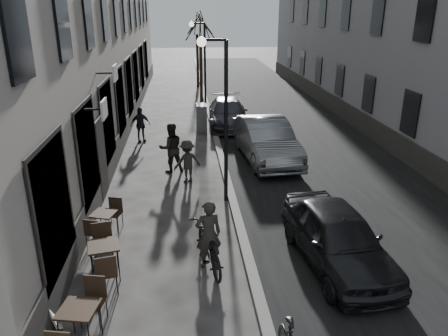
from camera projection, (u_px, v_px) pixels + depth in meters
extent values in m
plane|color=#383532|center=(256.00, 328.00, 8.53)|extent=(120.00, 120.00, 0.00)
cube|color=black|center=(278.00, 121.00, 23.78)|extent=(7.30, 60.00, 0.00)
cube|color=slate|center=(211.00, 121.00, 23.44)|extent=(0.25, 60.00, 0.12)
cylinder|color=black|center=(226.00, 125.00, 13.24)|extent=(0.12, 0.12, 5.00)
cylinder|color=black|center=(214.00, 40.00, 12.34)|extent=(0.70, 0.08, 0.08)
sphere|color=#FFF2CC|center=(202.00, 42.00, 12.32)|extent=(0.28, 0.28, 0.28)
cylinder|color=black|center=(205.00, 70.00, 24.43)|extent=(0.12, 0.12, 5.00)
cylinder|color=black|center=(198.00, 23.00, 23.53)|extent=(0.70, 0.08, 0.08)
sphere|color=#FFF2CC|center=(191.00, 24.00, 23.51)|extent=(0.28, 0.28, 0.28)
cylinder|color=black|center=(201.00, 72.00, 27.42)|extent=(0.20, 0.20, 3.90)
cylinder|color=black|center=(198.00, 61.00, 33.01)|extent=(0.20, 0.20, 3.90)
cube|color=black|center=(78.00, 309.00, 7.86)|extent=(0.78, 0.78, 0.04)
cylinder|color=black|center=(73.00, 316.00, 8.28)|extent=(0.03, 0.03, 0.77)
cylinder|color=black|center=(101.00, 318.00, 8.23)|extent=(0.03, 0.03, 0.77)
cube|color=black|center=(103.00, 246.00, 9.87)|extent=(0.81, 0.81, 0.04)
cylinder|color=black|center=(93.00, 270.00, 9.68)|extent=(0.03, 0.03, 0.80)
cylinder|color=black|center=(119.00, 266.00, 9.84)|extent=(0.03, 0.03, 0.80)
cylinder|color=black|center=(92.00, 257.00, 10.20)|extent=(0.03, 0.03, 0.80)
cylinder|color=black|center=(117.00, 253.00, 10.36)|extent=(0.03, 0.03, 0.80)
cube|color=black|center=(104.00, 213.00, 11.63)|extent=(0.75, 0.75, 0.04)
cylinder|color=black|center=(92.00, 229.00, 11.58)|extent=(0.02, 0.02, 0.69)
cylinder|color=black|center=(109.00, 231.00, 11.48)|extent=(0.02, 0.02, 0.69)
cylinder|color=black|center=(101.00, 220.00, 12.04)|extent=(0.02, 0.02, 0.69)
cylinder|color=black|center=(118.00, 222.00, 11.94)|extent=(0.02, 0.02, 0.69)
cube|color=black|center=(55.00, 322.00, 8.68)|extent=(0.43, 0.64, 0.04)
cube|color=white|center=(48.00, 301.00, 8.50)|extent=(0.39, 0.62, 0.97)
cube|color=#58585A|center=(202.00, 118.00, 21.53)|extent=(0.50, 0.91, 1.36)
imported|color=black|center=(209.00, 247.00, 10.39)|extent=(1.08, 2.11, 1.06)
imported|color=#2A2824|center=(208.00, 234.00, 10.27)|extent=(0.70, 0.53, 1.73)
imported|color=black|center=(171.00, 148.00, 16.23)|extent=(1.05, 0.90, 1.87)
imported|color=#2C2926|center=(187.00, 161.00, 15.34)|extent=(1.14, 0.90, 1.54)
imported|color=black|center=(140.00, 125.00, 19.94)|extent=(1.01, 0.72, 1.59)
imported|color=black|center=(338.00, 237.00, 10.42)|extent=(2.12, 4.39, 1.45)
imported|color=gray|center=(266.00, 140.00, 17.53)|extent=(2.20, 5.19, 1.67)
imported|color=#363840|center=(228.00, 113.00, 22.52)|extent=(2.12, 4.81, 1.37)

